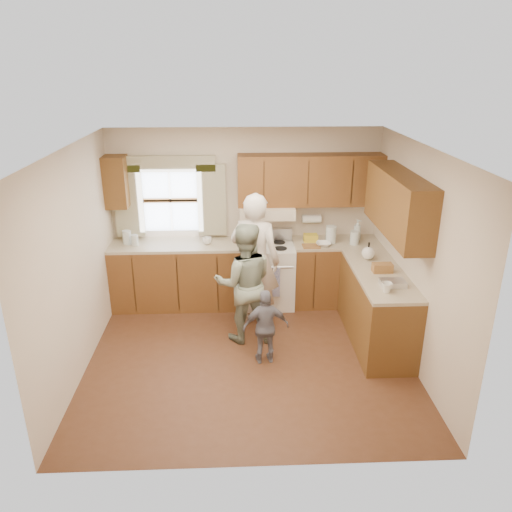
{
  "coord_description": "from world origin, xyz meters",
  "views": [
    {
      "loc": [
        -0.14,
        -5.16,
        3.33
      ],
      "look_at": [
        0.1,
        0.4,
        1.15
      ],
      "focal_mm": 35.0,
      "sensor_mm": 36.0,
      "label": 1
    }
  ],
  "objects_px": {
    "woman_left": "(255,261)",
    "child": "(266,327)",
    "stove": "(267,274)",
    "woman_right": "(244,283)"
  },
  "relations": [
    {
      "from": "stove",
      "to": "woman_left",
      "type": "distance_m",
      "value": 0.76
    },
    {
      "from": "woman_left",
      "to": "child",
      "type": "xyz_separation_m",
      "value": [
        0.09,
        -0.95,
        -0.45
      ]
    },
    {
      "from": "woman_left",
      "to": "child",
      "type": "height_order",
      "value": "woman_left"
    },
    {
      "from": "stove",
      "to": "child",
      "type": "relative_size",
      "value": 1.16
    },
    {
      "from": "stove",
      "to": "woman_right",
      "type": "distance_m",
      "value": 1.08
    },
    {
      "from": "woman_left",
      "to": "woman_right",
      "type": "relative_size",
      "value": 1.17
    },
    {
      "from": "woman_right",
      "to": "child",
      "type": "height_order",
      "value": "woman_right"
    },
    {
      "from": "child",
      "to": "woman_right",
      "type": "bearing_deg",
      "value": -73.37
    },
    {
      "from": "woman_left",
      "to": "woman_right",
      "type": "height_order",
      "value": "woman_left"
    },
    {
      "from": "woman_left",
      "to": "child",
      "type": "distance_m",
      "value": 1.05
    }
  ]
}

